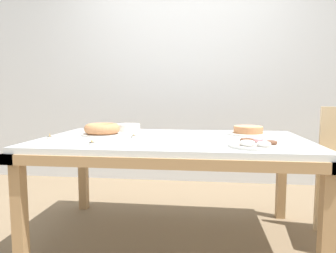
# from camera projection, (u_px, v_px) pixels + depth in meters

# --- Properties ---
(ground_plane) EXTENTS (12.00, 12.00, 0.00)m
(ground_plane) POSITION_uv_depth(u_px,v_px,m) (173.00, 237.00, 2.16)
(ground_plane) COLOR #7A664C
(wall_back) EXTENTS (8.00, 0.10, 2.60)m
(wall_back) POSITION_uv_depth(u_px,v_px,m) (186.00, 72.00, 3.52)
(wall_back) COLOR silver
(wall_back) RESTS_ON ground
(dining_table) EXTENTS (1.84, 1.07, 0.73)m
(dining_table) POSITION_uv_depth(u_px,v_px,m) (173.00, 149.00, 2.09)
(dining_table) COLOR silver
(dining_table) RESTS_ON ground
(cake_chocolate_round) EXTENTS (0.32, 0.32, 0.06)m
(cake_chocolate_round) POSITION_uv_depth(u_px,v_px,m) (248.00, 131.00, 2.26)
(cake_chocolate_round) COLOR silver
(cake_chocolate_round) RESTS_ON dining_table
(cake_golden_bundt) EXTENTS (0.30, 0.30, 0.09)m
(cake_golden_bundt) POSITION_uv_depth(u_px,v_px,m) (102.00, 130.00, 2.22)
(cake_golden_bundt) COLOR silver
(cake_golden_bundt) RESTS_ON dining_table
(pastry_platter) EXTENTS (0.33, 0.33, 0.04)m
(pastry_platter) POSITION_uv_depth(u_px,v_px,m) (257.00, 144.00, 1.72)
(pastry_platter) COLOR silver
(pastry_platter) RESTS_ON dining_table
(plate_stack) EXTENTS (0.21, 0.21, 0.06)m
(plate_stack) POSITION_uv_depth(u_px,v_px,m) (127.00, 128.00, 2.47)
(plate_stack) COLOR silver
(plate_stack) RESTS_ON dining_table
(tealight_left_edge) EXTENTS (0.04, 0.04, 0.04)m
(tealight_left_edge) POSITION_uv_depth(u_px,v_px,m) (92.00, 143.00, 1.78)
(tealight_left_edge) COLOR silver
(tealight_left_edge) RESTS_ON dining_table
(tealight_right_edge) EXTENTS (0.04, 0.04, 0.04)m
(tealight_right_edge) POSITION_uv_depth(u_px,v_px,m) (134.00, 136.00, 2.08)
(tealight_right_edge) COLOR silver
(tealight_right_edge) RESTS_ON dining_table
(tealight_near_front) EXTENTS (0.04, 0.04, 0.04)m
(tealight_near_front) POSITION_uv_depth(u_px,v_px,m) (50.00, 137.00, 2.04)
(tealight_near_front) COLOR silver
(tealight_near_front) RESTS_ON dining_table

